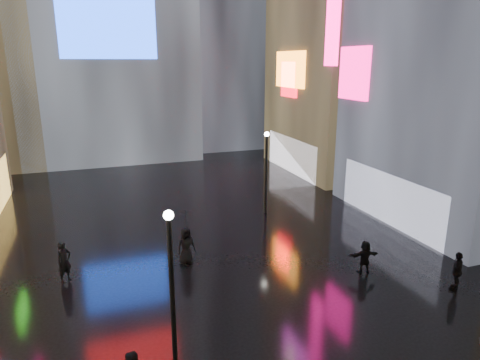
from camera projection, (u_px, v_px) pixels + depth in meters
name	position (u px, v px, depth m)	size (l,w,h in m)	color
ground	(194.00, 228.00, 24.69)	(140.00, 140.00, 0.00)	black
building_right_far	(350.00, 2.00, 35.14)	(10.28, 12.00, 28.00)	black
lamp_near	(172.00, 281.00, 12.83)	(0.30, 0.30, 5.20)	black
lamp_far	(266.00, 168.00, 26.44)	(0.30, 0.30, 5.20)	black
pedestrian_3	(457.00, 271.00, 17.87)	(1.00, 0.41, 1.70)	black
pedestrian_4	(186.00, 246.00, 20.21)	(0.88, 0.57, 1.80)	black
pedestrian_5	(365.00, 257.00, 19.34)	(1.42, 0.45, 1.53)	black
pedestrian_6	(64.00, 262.00, 18.57)	(0.66, 0.43, 1.81)	black
umbrella_2	(185.00, 219.00, 19.85)	(0.95, 0.97, 0.87)	black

